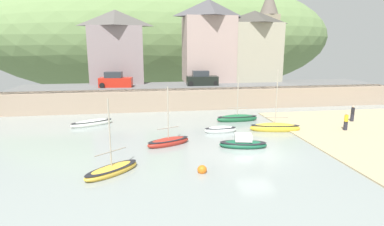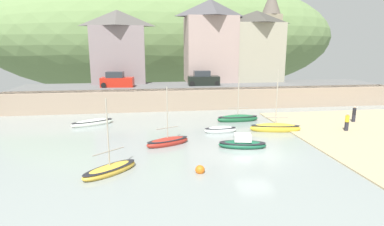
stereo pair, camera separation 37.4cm
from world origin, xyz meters
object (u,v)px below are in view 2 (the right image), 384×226
Objects in this scene: waterfront_building_centre at (210,41)px; parked_car_by_wall at (203,79)px; person_near_water at (354,113)px; church_with_spire at (270,32)px; dinghy_open_wooden at (242,144)px; waterfront_building_left at (118,46)px; sailboat_blue_trim at (110,170)px; waterfront_building_right at (256,46)px; sailboat_far_left at (275,128)px; rowboat_small_beached at (93,123)px; sailboat_white_hull at (238,118)px; parked_car_near_slipway at (117,81)px; mooring_buoy at (200,170)px; motorboat_with_cabin at (220,130)px; person_on_slipway at (347,121)px; sailboat_nearest_shore at (168,142)px.

waterfront_building_centre is 2.78× the size of parked_car_by_wall.
church_with_spire is at bearing 91.95° from person_near_water.
dinghy_open_wooden is 19.15m from parked_car_by_wall.
sailboat_blue_trim is (1.35, -27.14, -7.21)m from waterfront_building_left.
waterfront_building_right is 5.84m from church_with_spire.
parked_car_by_wall is (-8.60, -4.50, -4.31)m from waterfront_building_right.
rowboat_small_beached is at bearing 175.25° from sailboat_far_left.
sailboat_far_left is at bearing -73.30° from parked_car_by_wall.
sailboat_white_hull reaches higher than parked_car_near_slipway.
mooring_buoy is (-16.68, -31.83, -9.42)m from church_with_spire.
mooring_buoy is (-3.34, -8.76, -0.05)m from motorboat_with_cabin.
sailboat_far_left reaches higher than parked_car_by_wall.
motorboat_with_cabin is at bearing -49.00° from parked_car_near_slipway.
sailboat_far_left is at bearing -52.07° from waterfront_building_left.
person_on_slipway is (1.67, -20.50, -6.53)m from waterfront_building_right.
waterfront_building_centre reaches higher than motorboat_with_cabin.
waterfront_building_right is 0.72× the size of church_with_spire.
rowboat_small_beached is 15.59m from mooring_buoy.
rowboat_small_beached is 0.99× the size of parked_car_by_wall.
waterfront_building_centre is at bearing 25.11° from parked_car_near_slipway.
sailboat_white_hull reaches higher than dinghy_open_wooden.
person_near_water is at bearing 23.07° from sailboat_far_left.
waterfront_building_centre reaches higher than dinghy_open_wooden.
waterfront_building_left reaches higher than person_on_slipway.
sailboat_far_left is 17.44m from rowboat_small_beached.
church_with_spire is at bearing 62.34° from mooring_buoy.
rowboat_small_beached is (-16.79, 4.71, -0.09)m from sailboat_far_left.
waterfront_building_right is 18.18m from sailboat_white_hull.
sailboat_white_hull is at bearing -49.67° from waterfront_building_left.
parked_car_by_wall is at bearing 12.51° from rowboat_small_beached.
sailboat_blue_trim is at bearing -157.16° from person_near_water.
waterfront_building_centre is 1.99× the size of sailboat_far_left.
sailboat_blue_trim is at bearing 172.82° from mooring_buoy.
waterfront_building_left is 6.19m from parked_car_near_slipway.
sailboat_nearest_shore is 18.54m from parked_car_near_slipway.
waterfront_building_left is 0.98× the size of waterfront_building_right.
church_with_spire reaches higher than sailboat_blue_trim.
sailboat_nearest_shore reaches higher than parked_car_by_wall.
mooring_buoy is at bearing -153.38° from person_on_slipway.
waterfront_building_right is at bearing 29.45° from parked_car_by_wall.
mooring_buoy is (6.86, -23.33, -3.03)m from parked_car_near_slipway.
sailboat_far_left is 1.21× the size of sailboat_white_hull.
person_near_water is (4.45, -17.50, -6.53)m from waterfront_building_right.
sailboat_far_left is at bearing 45.18° from mooring_buoy.
sailboat_nearest_shore is 18.75m from parked_car_by_wall.
waterfront_building_left is 2.06× the size of sailboat_blue_trim.
parked_car_near_slipway is (1.60, 10.24, 2.97)m from rowboat_small_beached.
sailboat_far_left reaches higher than person_near_water.
sailboat_far_left is 15.81m from sailboat_blue_trim.
waterfront_building_right is at bearing 0.00° from waterfront_building_left.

